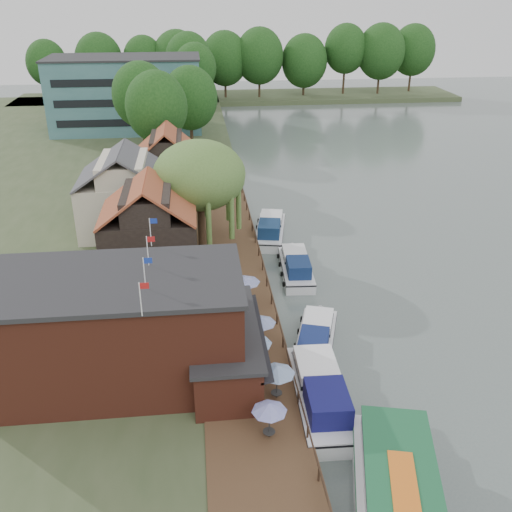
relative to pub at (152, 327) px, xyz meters
name	(u,v)px	position (x,y,z in m)	size (l,w,h in m)	color
ground	(359,363)	(14.00, 1.00, -4.65)	(260.00, 260.00, 0.00)	#535F5E
land_bank	(36,202)	(-16.00, 36.00, -4.15)	(50.00, 140.00, 1.00)	#384728
quay_deck	(235,288)	(6.00, 11.00, -3.60)	(6.00, 50.00, 0.10)	#47301E
quay_rail	(266,279)	(8.70, 11.50, -3.15)	(0.20, 49.00, 1.00)	black
pub	(152,327)	(0.00, 0.00, 0.00)	(20.00, 11.00, 7.30)	maroon
hotel_block	(126,94)	(-8.00, 71.00, 2.50)	(25.40, 12.40, 12.30)	#38666B
cottage_a	(149,227)	(-1.00, 15.00, 0.60)	(8.60, 7.60, 8.50)	black
cottage_b	(125,191)	(-4.00, 25.00, 0.60)	(9.60, 8.60, 8.50)	beige
cottage_c	(168,164)	(0.00, 34.00, 0.60)	(7.60, 7.60, 8.50)	black
willow	(200,195)	(3.50, 20.00, 1.56)	(8.60, 8.60, 10.43)	#476B2D
umbrella_0	(269,420)	(6.59, -6.59, -2.36)	(2.00, 2.00, 2.38)	#1B1E96
umbrella_1	(277,382)	(7.48, -3.30, -2.36)	(2.24, 2.24, 2.38)	navy
umbrella_2	(255,352)	(6.52, -0.04, -2.36)	(2.23, 2.23, 2.38)	#1A488F
umbrella_3	(261,331)	(7.18, 2.42, -2.36)	(2.11, 2.11, 2.38)	navy
umbrella_4	(236,303)	(5.75, 6.49, -2.36)	(2.32, 2.32, 2.38)	navy
umbrella_5	(245,289)	(6.62, 8.48, -2.36)	(2.44, 2.44, 2.38)	navy
cruiser_0	(321,388)	(10.31, -3.03, -3.32)	(3.49, 10.79, 2.65)	white
cruiser_1	(316,335)	(11.29, 3.21, -3.56)	(2.95, 9.13, 2.18)	silver
cruiser_2	(296,264)	(11.89, 14.90, -3.55)	(2.96, 9.18, 2.20)	silver
cruiser_3	(270,227)	(10.68, 23.67, -3.47)	(3.16, 9.78, 2.37)	silver
swan	(400,498)	(12.83, -10.79, -4.43)	(0.44, 0.44, 0.44)	white
bank_tree_0	(158,125)	(-1.34, 42.67, 3.20)	(7.81, 7.81, 13.69)	#143811
bank_tree_1	(142,112)	(-3.88, 51.06, 3.27)	(7.93, 7.93, 13.84)	#143811
bank_tree_2	(190,106)	(2.83, 58.75, 2.47)	(8.46, 8.46, 12.24)	#143811
bank_tree_3	(195,80)	(3.95, 80.91, 3.14)	(7.97, 7.97, 13.59)	#143811
bank_tree_4	(189,72)	(2.81, 86.31, 3.91)	(8.90, 8.90, 15.11)	#143811
bank_tree_5	(192,78)	(3.35, 93.70, 1.76)	(7.19, 7.19, 10.82)	#143811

